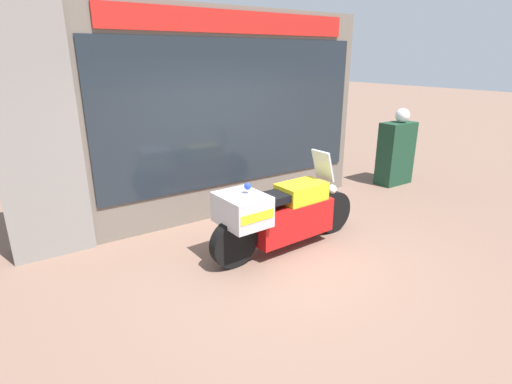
# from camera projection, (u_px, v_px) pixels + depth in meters

# --- Properties ---
(ground_plane) EXTENTS (60.00, 60.00, 0.00)m
(ground_plane) POSITION_uv_depth(u_px,v_px,m) (281.00, 261.00, 5.22)
(ground_plane) COLOR #7A5B4C
(shop_building) EXTENTS (5.83, 0.55, 3.25)m
(shop_building) POSITION_uv_depth(u_px,v_px,m) (181.00, 119.00, 6.04)
(shop_building) COLOR #6B6056
(shop_building) RESTS_ON ground
(window_display) EXTENTS (4.38, 0.30, 1.94)m
(window_display) POSITION_uv_depth(u_px,v_px,m) (230.00, 183.00, 6.89)
(window_display) COLOR slate
(window_display) RESTS_ON ground
(paramedic_motorcycle) EXTENTS (2.42, 0.68, 1.30)m
(paramedic_motorcycle) POSITION_uv_depth(u_px,v_px,m) (280.00, 213.00, 5.34)
(paramedic_motorcycle) COLOR black
(paramedic_motorcycle) RESTS_ON ground
(utility_cabinet) EXTENTS (0.73, 0.40, 1.28)m
(utility_cabinet) POSITION_uv_depth(u_px,v_px,m) (396.00, 153.00, 8.22)
(utility_cabinet) COLOR #193D28
(utility_cabinet) RESTS_ON ground
(white_helmet) EXTENTS (0.28, 0.28, 0.28)m
(white_helmet) POSITION_uv_depth(u_px,v_px,m) (403.00, 115.00, 7.97)
(white_helmet) COLOR white
(white_helmet) RESTS_ON utility_cabinet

